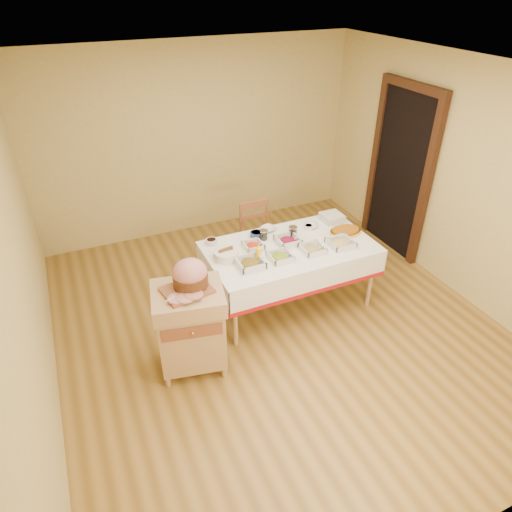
{
  "coord_description": "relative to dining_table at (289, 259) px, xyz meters",
  "views": [
    {
      "loc": [
        -1.76,
        -3.41,
        3.31
      ],
      "look_at": [
        -0.15,
        0.2,
        0.81
      ],
      "focal_mm": 32.0,
      "sensor_mm": 36.0,
      "label": 1
    }
  ],
  "objects": [
    {
      "name": "room_shell",
      "position": [
        -0.3,
        -0.3,
        0.7
      ],
      "size": [
        5.0,
        5.0,
        5.0
      ],
      "color": "olive",
      "rests_on": "ground"
    },
    {
      "name": "doorway",
      "position": [
        1.9,
        0.6,
        0.51
      ],
      "size": [
        0.09,
        1.1,
        2.2
      ],
      "color": "black",
      "rests_on": "ground"
    },
    {
      "name": "dining_table",
      "position": [
        0.0,
        0.0,
        0.0
      ],
      "size": [
        1.82,
        1.02,
        0.76
      ],
      "color": "tan",
      "rests_on": "ground"
    },
    {
      "name": "butcher_cart",
      "position": [
        -1.3,
        -0.52,
        -0.09
      ],
      "size": [
        0.73,
        0.64,
        0.9
      ],
      "color": "tan",
      "rests_on": "ground"
    },
    {
      "name": "dining_chair",
      "position": [
        -0.04,
        0.75,
        -0.13
      ],
      "size": [
        0.42,
        0.4,
        0.92
      ],
      "color": "brown",
      "rests_on": "ground"
    },
    {
      "name": "ham_on_board",
      "position": [
        -1.26,
        -0.48,
        0.43
      ],
      "size": [
        0.44,
        0.42,
        0.29
      ],
      "color": "brown",
      "rests_on": "butcher_cart"
    },
    {
      "name": "serving_dish_a",
      "position": [
        -0.55,
        -0.19,
        0.2
      ],
      "size": [
        0.27,
        0.26,
        0.11
      ],
      "color": "silver",
      "rests_on": "dining_table"
    },
    {
      "name": "serving_dish_b",
      "position": [
        -0.22,
        -0.19,
        0.19
      ],
      "size": [
        0.23,
        0.23,
        0.09
      ],
      "color": "silver",
      "rests_on": "dining_table"
    },
    {
      "name": "serving_dish_c",
      "position": [
        0.17,
        -0.2,
        0.19
      ],
      "size": [
        0.23,
        0.23,
        0.1
      ],
      "color": "silver",
      "rests_on": "dining_table"
    },
    {
      "name": "serving_dish_d",
      "position": [
        0.51,
        -0.21,
        0.19
      ],
      "size": [
        0.26,
        0.26,
        0.1
      ],
      "color": "silver",
      "rests_on": "dining_table"
    },
    {
      "name": "serving_dish_e",
      "position": [
        -0.38,
        0.12,
        0.19
      ],
      "size": [
        0.21,
        0.2,
        0.1
      ],
      "color": "silver",
      "rests_on": "dining_table"
    },
    {
      "name": "serving_dish_f",
      "position": [
        0.0,
        0.06,
        0.2
      ],
      "size": [
        0.26,
        0.24,
        0.12
      ],
      "color": "silver",
      "rests_on": "dining_table"
    },
    {
      "name": "small_bowl_left",
      "position": [
        -0.76,
        0.39,
        0.19
      ],
      "size": [
        0.12,
        0.12,
        0.06
      ],
      "color": "silver",
      "rests_on": "dining_table"
    },
    {
      "name": "small_bowl_mid",
      "position": [
        -0.25,
        0.34,
        0.19
      ],
      "size": [
        0.14,
        0.14,
        0.06
      ],
      "color": "navy",
      "rests_on": "dining_table"
    },
    {
      "name": "small_bowl_right",
      "position": [
        0.37,
        0.25,
        0.19
      ],
      "size": [
        0.1,
        0.1,
        0.05
      ],
      "color": "silver",
      "rests_on": "dining_table"
    },
    {
      "name": "bowl_white_imported",
      "position": [
        -0.06,
        0.41,
        0.18
      ],
      "size": [
        0.22,
        0.22,
        0.04
      ],
      "primitive_type": "imported",
      "rotation": [
        0.0,
        0.0,
        0.4
      ],
      "color": "silver",
      "rests_on": "dining_table"
    },
    {
      "name": "bowl_small_imported",
      "position": [
        0.42,
        0.28,
        0.19
      ],
      "size": [
        0.19,
        0.19,
        0.05
      ],
      "primitive_type": "imported",
      "rotation": [
        0.0,
        0.0,
        -0.22
      ],
      "color": "silver",
      "rests_on": "dining_table"
    },
    {
      "name": "preserve_jar_left",
      "position": [
        -0.2,
        0.25,
        0.21
      ],
      "size": [
        0.09,
        0.09,
        0.11
      ],
      "color": "silver",
      "rests_on": "dining_table"
    },
    {
      "name": "preserve_jar_right",
      "position": [
        0.12,
        0.17,
        0.22
      ],
      "size": [
        0.1,
        0.1,
        0.12
      ],
      "color": "silver",
      "rests_on": "dining_table"
    },
    {
      "name": "mustard_bottle",
      "position": [
        -0.43,
        -0.12,
        0.24
      ],
      "size": [
        0.06,
        0.06,
        0.19
      ],
      "color": "yellow",
      "rests_on": "dining_table"
    },
    {
      "name": "bread_basket",
      "position": [
        -0.72,
        0.05,
        0.21
      ],
      "size": [
        0.27,
        0.27,
        0.12
      ],
      "color": "silver",
      "rests_on": "dining_table"
    },
    {
      "name": "plate_stack",
      "position": [
        0.73,
        0.32,
        0.2
      ],
      "size": [
        0.24,
        0.24,
        0.09
      ],
      "color": "silver",
      "rests_on": "dining_table"
    },
    {
      "name": "brass_platter",
      "position": [
        0.71,
        0.0,
        0.18
      ],
      "size": [
        0.38,
        0.27,
        0.05
      ],
      "color": "gold",
      "rests_on": "dining_table"
    }
  ]
}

